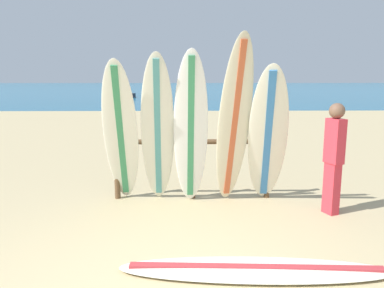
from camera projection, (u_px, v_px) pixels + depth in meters
The scene contains 10 objects.
ocean_water at pixel (184, 88), 60.06m from camera, with size 120.00×80.00×0.01m, color #196B93.
surfboard_rack at pixel (192, 157), 5.86m from camera, with size 2.50×0.09×1.07m.
surfboard_leaning_far_left at pixel (121, 134), 5.45m from camera, with size 0.54×0.94×2.18m.
surfboard_leaning_left at pixel (158, 131), 5.46m from camera, with size 0.54×0.84×2.27m.
surfboard_leaning_center_left at pixel (191, 130), 5.41m from camera, with size 0.52×0.68×2.32m.
surfboard_leaning_center at pixel (234, 124), 5.34m from camera, with size 0.60×0.96×2.52m.
surfboard_leaning_center_right at pixel (268, 137), 5.40m from camera, with size 0.68×1.00×2.12m.
surfboard_lying_on_sand at pixel (256, 270), 3.70m from camera, with size 2.78×0.67×0.08m.
beachgoer_standing at pixel (334, 154), 5.15m from camera, with size 0.24×0.29×1.58m.
small_boat_offshore at pixel (125, 95), 32.91m from camera, with size 1.45×3.15×0.71m.
Camera 1 is at (0.14, -2.73, 1.94)m, focal length 34.65 mm.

